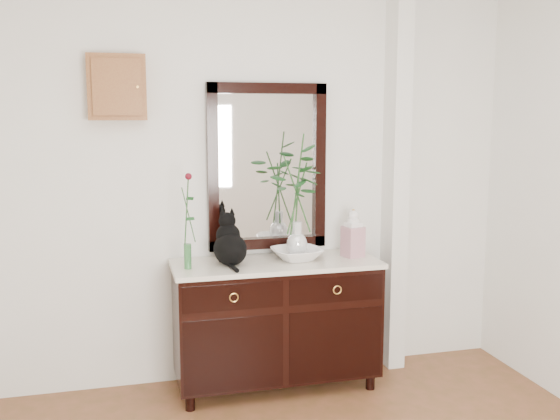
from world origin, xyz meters
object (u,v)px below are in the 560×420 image
object	(u,v)px
sideboard	(276,318)
ginger_jar	(353,233)
cat	(230,239)
lotus_bowl	(297,254)

from	to	relation	value
sideboard	ginger_jar	distance (m)	0.75
cat	lotus_bowl	xyz separation A→B (m)	(0.44, 0.02, -0.13)
lotus_bowl	cat	bearing A→B (deg)	-177.36
cat	lotus_bowl	size ratio (longest dim) A/B	1.04
cat	lotus_bowl	bearing A→B (deg)	-2.84
sideboard	lotus_bowl	bearing A→B (deg)	3.83
sideboard	cat	xyz separation A→B (m)	(-0.30, -0.01, 0.54)
lotus_bowl	ginger_jar	size ratio (longest dim) A/B	0.99
ginger_jar	lotus_bowl	bearing A→B (deg)	-179.78
lotus_bowl	ginger_jar	world-z (taller)	ginger_jar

